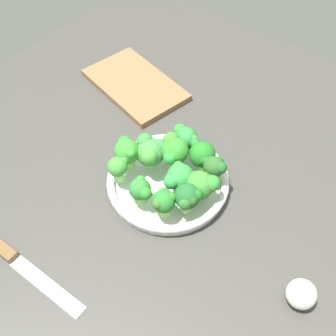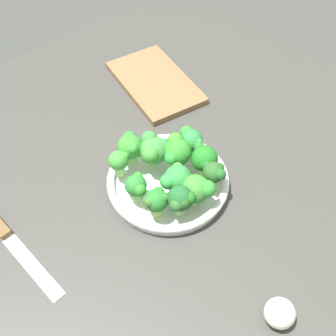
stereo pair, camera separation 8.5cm
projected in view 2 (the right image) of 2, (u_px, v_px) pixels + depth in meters
The scene contains 17 objects.
ground_plane at pixel (169, 209), 88.01cm from camera, with size 130.00×130.00×2.50cm, color #3F3E3A.
bowl at pixel (168, 181), 88.95cm from camera, with size 25.46×25.46×2.98cm.
broccoli_floret_0 at pixel (181, 200), 79.10cm from camera, with size 5.21×5.47×6.85cm.
broccoli_floret_1 at pixel (130, 147), 87.33cm from camera, with size 5.90×5.43×7.14cm.
broccoli_floret_2 at pixel (137, 186), 82.17cm from camera, with size 5.16×4.43×5.72cm.
broccoli_floret_3 at pixel (176, 150), 86.80cm from camera, with size 6.56×6.68×7.31cm.
broccoli_floret_4 at pixel (156, 200), 79.74cm from camera, with size 4.66×5.00×6.07cm.
broccoli_floret_5 at pixel (119, 161), 85.65cm from camera, with size 4.08×4.50×6.04cm.
broccoli_floret_6 at pixel (214, 173), 83.64cm from camera, with size 5.42×4.61×6.18cm.
broccoli_floret_7 at pixel (153, 149), 87.06cm from camera, with size 6.57×6.84×7.20cm.
broccoli_floret_8 at pixel (197, 190), 81.30cm from camera, with size 6.54×6.00×6.52cm.
broccoli_floret_9 at pixel (176, 178), 82.88cm from camera, with size 5.58×6.21×6.63cm.
broccoli_floret_10 at pixel (204, 158), 86.19cm from camera, with size 6.01×5.53×6.43cm.
broccoli_floret_11 at pixel (191, 140), 88.84cm from camera, with size 6.12×4.82×6.51cm.
knife at pixel (7, 236), 81.85cm from camera, with size 26.64×2.88×1.50cm.
cutting_board at pixel (155, 83), 110.04cm from camera, with size 26.10×15.84×1.60cm, color olive.
garlic_bulb at pixel (280, 313), 70.37cm from camera, with size 5.27×5.27×5.27cm, color white.
Camera 2 is at (-35.21, 33.94, 72.39)cm, focal length 45.65 mm.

